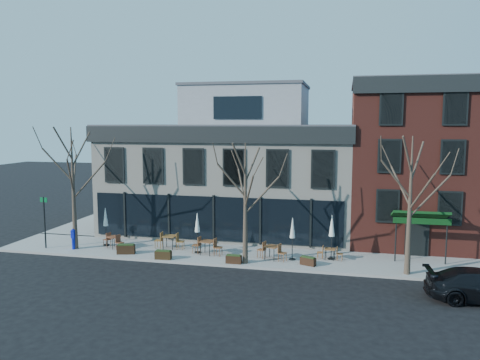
# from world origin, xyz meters

# --- Properties ---
(ground) EXTENTS (120.00, 120.00, 0.00)m
(ground) POSITION_xyz_m (0.00, 0.00, 0.00)
(ground) COLOR black
(ground) RESTS_ON ground
(sidewalk_front) EXTENTS (33.50, 4.70, 0.15)m
(sidewalk_front) POSITION_xyz_m (3.25, -2.15, 0.07)
(sidewalk_front) COLOR gray
(sidewalk_front) RESTS_ON ground
(sidewalk_side) EXTENTS (4.50, 12.00, 0.15)m
(sidewalk_side) POSITION_xyz_m (-11.25, 6.00, 0.07)
(sidewalk_side) COLOR gray
(sidewalk_side) RESTS_ON ground
(corner_building) EXTENTS (18.39, 10.39, 11.10)m
(corner_building) POSITION_xyz_m (0.07, 5.07, 4.72)
(corner_building) COLOR beige
(corner_building) RESTS_ON ground
(red_brick_building) EXTENTS (8.20, 11.78, 11.18)m
(red_brick_building) POSITION_xyz_m (13.00, 4.98, 5.64)
(red_brick_building) COLOR maroon
(red_brick_building) RESTS_ON ground
(tree_corner) EXTENTS (3.93, 3.98, 7.92)m
(tree_corner) POSITION_xyz_m (-8.49, -3.20, 4.25)
(tree_corner) COLOR #382B21
(tree_corner) RESTS_ON sidewalk_front
(tree_mid) EXTENTS (3.50, 3.55, 7.04)m
(tree_mid) POSITION_xyz_m (3.01, -3.90, 3.79)
(tree_mid) COLOR #382B21
(tree_mid) RESTS_ON sidewalk_front
(tree_right) EXTENTS (3.72, 3.77, 7.48)m
(tree_right) POSITION_xyz_m (12.01, -3.90, 4.02)
(tree_right) COLOR #382B21
(tree_right) RESTS_ON sidewalk_front
(sign_pole) EXTENTS (0.50, 0.10, 3.40)m
(sign_pole) POSITION_xyz_m (-10.50, -3.50, 2.07)
(sign_pole) COLOR black
(sign_pole) RESTS_ON sidewalk_front
(call_box) EXTENTS (0.27, 0.27, 1.37)m
(call_box) POSITION_xyz_m (-8.55, -3.38, 0.88)
(call_box) COLOR #0D1BAD
(call_box) RESTS_ON sidewalk_front
(cafe_set_0) EXTENTS (1.81, 1.16, 0.95)m
(cafe_set_0) POSITION_xyz_m (-6.16, -2.52, 0.64)
(cafe_set_0) COLOR brown
(cafe_set_0) RESTS_ON sidewalk_front
(cafe_set_1) EXTENTS (2.00, 0.82, 1.06)m
(cafe_set_1) POSITION_xyz_m (-2.50, -1.87, 0.69)
(cafe_set_1) COLOR brown
(cafe_set_1) RESTS_ON sidewalk_front
(cafe_set_2) EXTENTS (2.06, 0.93, 1.06)m
(cafe_set_2) POSITION_xyz_m (0.30, -2.62, 0.69)
(cafe_set_2) COLOR brown
(cafe_set_2) RESTS_ON sidewalk_front
(cafe_set_4) EXTENTS (1.96, 1.08, 1.01)m
(cafe_set_4) POSITION_xyz_m (4.40, -2.81, 0.67)
(cafe_set_4) COLOR brown
(cafe_set_4) RESTS_ON sidewalk_front
(cafe_set_5) EXTENTS (1.58, 0.67, 0.82)m
(cafe_set_5) POSITION_xyz_m (7.81, -2.10, 0.57)
(cafe_set_5) COLOR brown
(cafe_set_5) RESTS_ON sidewalk_front
(umbrella_0) EXTENTS (0.40, 0.40, 2.53)m
(umbrella_0) POSITION_xyz_m (-6.96, -1.99, 1.94)
(umbrella_0) COLOR black
(umbrella_0) RESTS_ON sidewalk_front
(umbrella_2) EXTENTS (0.41, 0.41, 2.56)m
(umbrella_2) POSITION_xyz_m (-0.41, -2.40, 1.95)
(umbrella_2) COLOR black
(umbrella_2) RESTS_ON sidewalk_front
(umbrella_3) EXTENTS (0.41, 0.41, 2.56)m
(umbrella_3) POSITION_xyz_m (5.61, -2.62, 1.96)
(umbrella_3) COLOR black
(umbrella_3) RESTS_ON sidewalk_front
(umbrella_4) EXTENTS (0.43, 0.43, 2.69)m
(umbrella_4) POSITION_xyz_m (7.89, -1.99, 2.05)
(umbrella_4) COLOR black
(umbrella_4) RESTS_ON sidewalk_front
(planter_0) EXTENTS (1.17, 0.70, 0.62)m
(planter_0) POSITION_xyz_m (-4.72, -3.60, 0.46)
(planter_0) COLOR black
(planter_0) RESTS_ON sidewalk_front
(planter_1) EXTENTS (1.01, 0.46, 0.55)m
(planter_1) POSITION_xyz_m (-1.99, -4.20, 0.42)
(planter_1) COLOR #302110
(planter_1) RESTS_ON sidewalk_front
(planter_2) EXTENTS (0.92, 0.38, 0.51)m
(planter_2) POSITION_xyz_m (2.35, -4.09, 0.40)
(planter_2) COLOR black
(planter_2) RESTS_ON sidewalk_front
(planter_3) EXTENTS (0.97, 0.67, 0.50)m
(planter_3) POSITION_xyz_m (6.62, -3.50, 0.40)
(planter_3) COLOR black
(planter_3) RESTS_ON sidewalk_front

